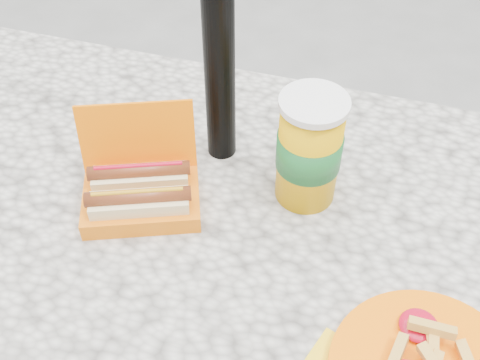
# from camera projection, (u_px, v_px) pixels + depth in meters

# --- Properties ---
(picnic_table) EXTENTS (1.20, 0.80, 0.75)m
(picnic_table) POSITION_uv_depth(u_px,v_px,m) (196.00, 255.00, 1.05)
(picnic_table) COLOR beige
(picnic_table) RESTS_ON ground
(hotdog_box) EXTENTS (0.23, 0.21, 0.15)m
(hotdog_box) POSITION_uv_depth(u_px,v_px,m) (141.00, 191.00, 0.96)
(hotdog_box) COLOR #FF6F00
(hotdog_box) RESTS_ON picnic_table
(soda_cup) EXTENTS (0.11, 0.11, 0.20)m
(soda_cup) POSITION_uv_depth(u_px,v_px,m) (309.00, 150.00, 0.93)
(soda_cup) COLOR #E4A103
(soda_cup) RESTS_ON picnic_table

